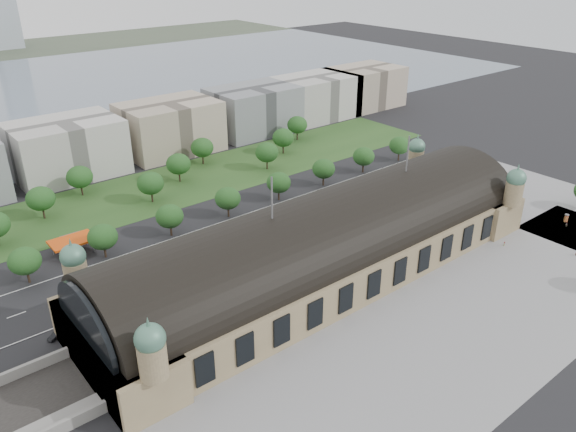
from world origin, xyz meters
TOP-DOWN VIEW (x-y plane):
  - ground at (0.00, 0.00)m, footprint 900.00×900.00m
  - station at (0.00, 0.00)m, footprint 150.00×48.40m
  - plaza_south at (10.00, -44.00)m, footprint 190.00×48.00m
  - plaza_east at (103.00, 0.00)m, footprint 56.00×100.00m
  - road_slab at (-20.00, 38.00)m, footprint 260.00×26.00m
  - grass_belt at (-15.00, 93.00)m, footprint 300.00×45.00m
  - petrol_station at (-53.91, 65.28)m, footprint 14.00×13.00m
  - lake at (0.00, 298.00)m, footprint 700.00×320.00m
  - far_tower_right at (45.00, 508.00)m, footprint 24.00×24.00m
  - office_3 at (-30.00, 133.00)m, footprint 45.00×32.00m
  - office_4 at (20.00, 133.00)m, footprint 45.00×32.00m
  - office_5 at (70.00, 133.00)m, footprint 45.00×32.00m
  - office_6 at (115.00, 133.00)m, footprint 45.00×32.00m
  - office_7 at (155.00, 133.00)m, footprint 45.00×32.00m
  - tree_row_2 at (-72.00, 53.00)m, footprint 9.60×9.60m
  - tree_row_3 at (-48.00, 53.00)m, footprint 9.60×9.60m
  - tree_row_4 at (-24.00, 53.00)m, footprint 9.60×9.60m
  - tree_row_5 at (0.00, 53.00)m, footprint 9.60×9.60m
  - tree_row_6 at (24.00, 53.00)m, footprint 9.60×9.60m
  - tree_row_7 at (48.00, 53.00)m, footprint 9.60×9.60m
  - tree_row_8 at (72.00, 53.00)m, footprint 9.60×9.60m
  - tree_row_9 at (96.00, 53.00)m, footprint 9.60×9.60m
  - tree_belt_4 at (-54.00, 95.00)m, footprint 10.40×10.40m
  - tree_belt_5 at (-35.00, 107.00)m, footprint 10.40×10.40m
  - tree_belt_6 at (-16.00, 83.00)m, footprint 10.40×10.40m
  - tree_belt_7 at (3.00, 95.00)m, footprint 10.40×10.40m
  - tree_belt_8 at (22.00, 107.00)m, footprint 10.40×10.40m
  - tree_belt_9 at (41.00, 83.00)m, footprint 10.40×10.40m
  - tree_belt_10 at (60.00, 95.00)m, footprint 10.40×10.40m
  - tree_belt_11 at (79.00, 107.00)m, footprint 10.40×10.40m
  - traffic_car_2 at (-62.00, 31.68)m, footprint 5.57×2.79m
  - traffic_car_3 at (-21.37, 47.06)m, footprint 4.57×2.27m
  - traffic_car_4 at (-8.82, 31.77)m, footprint 4.39×1.77m
  - traffic_car_5 at (53.23, 44.76)m, footprint 4.97×1.91m
  - traffic_car_6 at (87.93, 35.48)m, footprint 4.82×2.63m
  - parked_car_0 at (-74.79, 21.09)m, footprint 5.21×3.67m
  - parked_car_1 at (-63.04, 21.00)m, footprint 5.41×4.17m
  - parked_car_2 at (-42.86, 24.87)m, footprint 5.14×4.49m
  - parked_car_3 at (-61.06, 25.00)m, footprint 4.27×3.31m
  - parked_car_4 at (-32.25, 23.15)m, footprint 4.39×3.21m
  - parked_car_5 at (-18.54, 25.00)m, footprint 5.87×4.21m
  - parked_car_6 at (-22.70, 25.00)m, footprint 5.78×4.75m
  - bus_west at (-10.49, 32.00)m, footprint 11.88×3.69m
  - bus_mid at (12.68, 27.00)m, footprint 12.87×4.13m
  - bus_east at (40.00, 31.44)m, footprint 11.73×3.58m
  - advertising_column at (93.56, -29.11)m, footprint 1.57×1.57m
  - pedestrian_0 at (59.42, -25.05)m, footprint 0.90×0.72m
  - pedestrian_1 at (71.67, -43.56)m, footprint 0.77×0.86m
  - pedestrian_2 at (89.57, -31.27)m, footprint 1.03×1.02m

SIDE VIEW (x-z plane):
  - ground at x=0.00m, z-range 0.00..0.00m
  - plaza_south at x=10.00m, z-range -0.06..0.06m
  - plaza_east at x=103.00m, z-range -0.06..0.06m
  - road_slab at x=-20.00m, z-range -0.05..0.05m
  - grass_belt at x=-15.00m, z-range -0.05..0.05m
  - lake at x=0.00m, z-range -0.04..0.04m
  - traffic_car_3 at x=-21.37m, z-range 0.00..1.28m
  - traffic_car_6 at x=87.93m, z-range 0.00..1.28m
  - parked_car_3 at x=-61.06m, z-range 0.00..1.36m
  - parked_car_1 at x=-63.04m, z-range 0.00..1.36m
  - parked_car_4 at x=-32.25m, z-range 0.00..1.38m
  - parked_car_2 at x=-42.86m, z-range 0.00..1.42m
  - parked_car_5 at x=-18.54m, z-range 0.00..1.48m
  - traffic_car_4 at x=-8.82m, z-range 0.00..1.50m
  - traffic_car_2 at x=-62.00m, z-range 0.00..1.51m
  - parked_car_6 at x=-22.70m, z-range 0.00..1.58m
  - pedestrian_0 at x=59.42m, z-range 0.00..1.61m
  - traffic_car_5 at x=53.23m, z-range 0.00..1.61m
  - parked_car_0 at x=-74.79m, z-range 0.00..1.63m
  - pedestrian_2 at x=89.57m, z-range 0.00..1.89m
  - pedestrian_1 at x=71.67m, z-range 0.00..1.98m
  - advertising_column at x=93.56m, z-range 0.06..3.03m
  - bus_east at x=40.00m, z-range 0.00..3.22m
  - bus_west at x=-10.49m, z-range 0.00..3.26m
  - bus_mid at x=12.68m, z-range 0.00..3.52m
  - petrol_station at x=-53.91m, z-range 0.42..5.47m
  - tree_row_2 at x=-72.00m, z-range 1.67..13.19m
  - tree_row_3 at x=-48.00m, z-range 1.67..13.19m
  - tree_row_4 at x=-24.00m, z-range 1.67..13.19m
  - tree_row_5 at x=0.00m, z-range 1.67..13.19m
  - tree_row_6 at x=24.00m, z-range 1.67..13.19m
  - tree_row_7 at x=48.00m, z-range 1.67..13.19m
  - tree_row_8 at x=72.00m, z-range 1.67..13.19m
  - tree_row_9 at x=96.00m, z-range 1.67..13.19m
  - tree_belt_4 at x=-54.00m, z-range 1.81..14.29m
  - tree_belt_5 at x=-35.00m, z-range 1.81..14.29m
  - tree_belt_6 at x=-16.00m, z-range 1.81..14.29m
  - tree_belt_7 at x=3.00m, z-range 1.81..14.29m
  - tree_belt_8 at x=22.00m, z-range 1.81..14.29m
  - tree_belt_9 at x=41.00m, z-range 1.81..14.29m
  - tree_belt_10 at x=60.00m, z-range 1.81..14.29m
  - tree_belt_11 at x=79.00m, z-range 1.81..14.29m
  - station at x=0.00m, z-range -11.87..32.43m
  - office_3 at x=-30.00m, z-range 0.00..24.00m
  - office_4 at x=20.00m, z-range 0.00..24.00m
  - office_5 at x=70.00m, z-range 0.00..24.00m
  - office_6 at x=115.00m, z-range 0.00..24.00m
  - office_7 at x=155.00m, z-range 0.00..24.00m
  - far_tower_right at x=45.00m, z-range 0.00..75.00m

